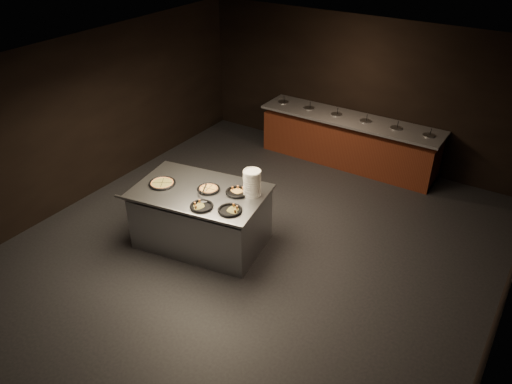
# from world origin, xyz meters

# --- Properties ---
(room) EXTENTS (7.02, 8.02, 2.92)m
(room) POSITION_xyz_m (0.00, 0.00, 1.45)
(room) COLOR black
(room) RESTS_ON ground
(salad_bar) EXTENTS (3.70, 0.83, 1.18)m
(salad_bar) POSITION_xyz_m (0.00, 3.56, 0.44)
(salad_bar) COLOR #552414
(salad_bar) RESTS_ON ground
(serving_counter) EXTENTS (2.20, 1.61, 0.97)m
(serving_counter) POSITION_xyz_m (-0.81, -0.22, 0.46)
(serving_counter) COLOR #A8ABB0
(serving_counter) RESTS_ON ground
(plate_stack) EXTENTS (0.26, 0.26, 0.41)m
(plate_stack) POSITION_xyz_m (-0.07, 0.12, 1.17)
(plate_stack) COLOR white
(plate_stack) RESTS_ON serving_counter
(pan_veggie_whole) EXTENTS (0.42, 0.42, 0.04)m
(pan_veggie_whole) POSITION_xyz_m (-1.42, -0.39, 0.99)
(pan_veggie_whole) COLOR black
(pan_veggie_whole) RESTS_ON serving_counter
(pan_cheese_whole) EXTENTS (0.35, 0.35, 0.04)m
(pan_cheese_whole) POSITION_xyz_m (-0.70, -0.13, 0.99)
(pan_cheese_whole) COLOR black
(pan_cheese_whole) RESTS_ON serving_counter
(pan_cheese_slices_a) EXTENTS (0.36, 0.36, 0.04)m
(pan_cheese_slices_a) POSITION_xyz_m (-0.29, 0.03, 0.98)
(pan_cheese_slices_a) COLOR black
(pan_cheese_slices_a) RESTS_ON serving_counter
(pan_cheese_slices_b) EXTENTS (0.34, 0.34, 0.04)m
(pan_cheese_slices_b) POSITION_xyz_m (-0.49, -0.57, 0.98)
(pan_cheese_slices_b) COLOR black
(pan_cheese_slices_b) RESTS_ON serving_counter
(pan_veggie_slices) EXTENTS (0.35, 0.35, 0.04)m
(pan_veggie_slices) POSITION_xyz_m (-0.09, -0.43, 0.98)
(pan_veggie_slices) COLOR black
(pan_veggie_slices) RESTS_ON serving_counter
(server_left) EXTENTS (0.13, 0.30, 0.15)m
(server_left) POSITION_xyz_m (-0.69, -0.24, 1.03)
(server_left) COLOR #A8ABB0
(server_left) RESTS_ON serving_counter
(server_right) EXTENTS (0.29, 0.21, 0.16)m
(server_right) POSITION_xyz_m (-0.65, -0.39, 1.04)
(server_right) COLOR #A8ABB0
(server_right) RESTS_ON serving_counter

